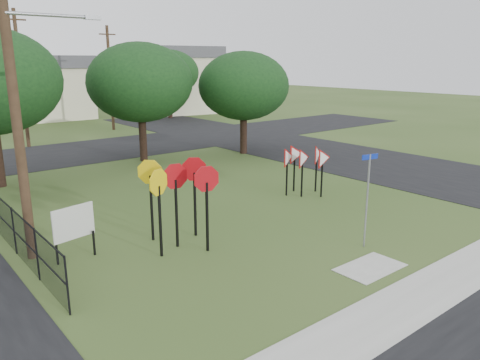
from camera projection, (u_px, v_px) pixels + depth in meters
The scene contains 19 objects.
ground at pixel (308, 243), 15.22m from camera, with size 140.00×140.00×0.00m, color #2F481B.
sidewalk at pixel (429, 291), 12.06m from camera, with size 30.00×1.60×0.02m, color #9F9F97.
planting_strip at pixel (476, 310), 11.16m from camera, with size 30.00×0.80×0.02m, color #2F481B.
street_right at pixel (321, 152), 30.06m from camera, with size 8.00×50.00×0.02m, color black.
street_far at pixel (79, 152), 30.24m from camera, with size 60.00×8.00×0.02m, color black.
curb_pad at pixel (370, 268), 13.41m from camera, with size 2.00×1.20×0.02m, color #9F9F97.
street_name_sign at pixel (367, 195), 14.54m from camera, with size 0.61×0.14×3.01m.
stop_sign_cluster at pixel (177, 185), 14.55m from camera, with size 2.52×2.30×2.74m.
yield_sign_cluster at pixel (305, 159), 20.36m from camera, with size 2.38×1.50×2.19m.
info_board at pixel (74, 225), 13.71m from camera, with size 1.32×0.31×1.67m.
utility_pole_main at pixel (14, 82), 12.87m from camera, with size 3.55×0.33×10.00m.
far_pole_a at pixel (21, 78), 30.87m from camera, with size 1.40×0.24×9.00m.
far_pole_b at pixel (110, 78), 38.83m from camera, with size 1.40×0.24×8.50m.
fence_run at pixel (4, 220), 15.07m from camera, with size 0.05×11.55×1.50m.
house_mid at pixel (42, 87), 46.92m from camera, with size 8.40×8.40×6.20m.
house_right at pixel (182, 79), 52.35m from camera, with size 8.30×8.30×7.20m.
tree_near_mid at pixel (140, 82), 26.57m from camera, with size 6.00×6.00×6.80m.
tree_near_right at pixel (244, 86), 28.82m from camera, with size 5.60×5.60×6.33m.
tree_far_right at pixel (169, 73), 46.68m from camera, with size 6.00×6.00×6.80m.
Camera 1 is at (-10.71, -9.62, 5.80)m, focal length 35.00 mm.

